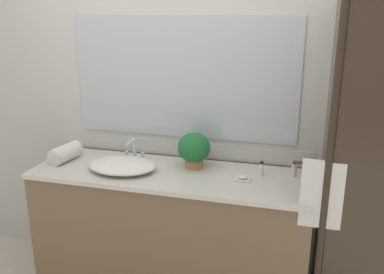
{
  "coord_description": "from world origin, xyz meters",
  "views": [
    {
      "loc": [
        0.8,
        -2.38,
        1.91
      ],
      "look_at": [
        0.15,
        0.0,
        1.15
      ],
      "focal_mm": 38.99,
      "sensor_mm": 36.0,
      "label": 1
    }
  ],
  "objects": [
    {
      "name": "potted_plant",
      "position": [
        0.13,
        0.13,
        1.03
      ],
      "size": [
        0.22,
        0.22,
        0.24
      ],
      "color": "#B77A51",
      "rests_on": "vanity_cabinet"
    },
    {
      "name": "sink_basin",
      "position": [
        -0.31,
        -0.05,
        0.94
      ],
      "size": [
        0.45,
        0.34,
        0.07
      ],
      "primitive_type": "ellipsoid",
      "color": "white",
      "rests_on": "vanity_cabinet"
    },
    {
      "name": "wall_back_with_mirror",
      "position": [
        0.0,
        0.34,
        1.3
      ],
      "size": [
        4.4,
        0.06,
        2.6
      ],
      "color": "silver",
      "rests_on": "ground_plane"
    },
    {
      "name": "rolled_towel_near_edge",
      "position": [
        -0.76,
        0.01,
        0.96
      ],
      "size": [
        0.15,
        0.25,
        0.11
      ],
      "primitive_type": "cylinder",
      "rotation": [
        1.57,
        0.0,
        -0.14
      ],
      "color": "white",
      "rests_on": "vanity_cabinet"
    },
    {
      "name": "vanity_cabinet",
      "position": [
        0.0,
        0.01,
        0.45
      ],
      "size": [
        1.8,
        0.58,
        0.9
      ],
      "color": "brown",
      "rests_on": "ground_plane"
    },
    {
      "name": "faucet",
      "position": [
        -0.31,
        0.15,
        0.95
      ],
      "size": [
        0.17,
        0.15,
        0.16
      ],
      "color": "silver",
      "rests_on": "vanity_cabinet"
    },
    {
      "name": "soap_dish",
      "position": [
        0.47,
        -0.02,
        0.91
      ],
      "size": [
        0.1,
        0.07,
        0.04
      ],
      "color": "silver",
      "rests_on": "vanity_cabinet"
    },
    {
      "name": "amenity_bottle_body_wash",
      "position": [
        0.58,
        0.1,
        0.94
      ],
      "size": [
        0.03,
        0.03,
        0.09
      ],
      "color": "white",
      "rests_on": "vanity_cabinet"
    },
    {
      "name": "amenity_bottle_lotion",
      "position": [
        0.78,
        0.15,
        0.94
      ],
      "size": [
        0.03,
        0.03,
        0.09
      ],
      "color": "silver",
      "rests_on": "vanity_cabinet"
    }
  ]
}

